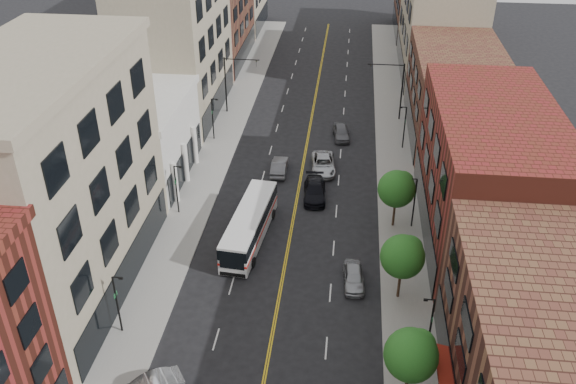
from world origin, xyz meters
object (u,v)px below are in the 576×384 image
(car_lane_behind, at_px, (279,166))
(car_lane_c, at_px, (341,132))
(car_parked_far, at_px, (354,277))
(car_lane_b, at_px, (323,164))
(car_lane_a, at_px, (315,191))
(city_bus, at_px, (250,224))

(car_lane_behind, relative_size, car_lane_c, 1.01)
(car_parked_far, bearing_deg, car_lane_c, 89.54)
(car_parked_far, xyz_separation_m, car_lane_b, (-3.55, 18.70, 0.05))
(car_lane_behind, distance_m, car_lane_b, 4.74)
(car_lane_a, bearing_deg, car_lane_behind, 127.42)
(car_parked_far, height_order, car_lane_c, car_lane_c)
(car_lane_b, relative_size, car_lane_c, 1.22)
(car_lane_behind, bearing_deg, city_bus, 83.73)
(car_lane_a, bearing_deg, city_bus, -127.73)
(city_bus, bearing_deg, car_lane_a, 61.76)
(city_bus, xyz_separation_m, car_lane_b, (5.76, 13.49, -0.94))
(car_lane_behind, height_order, car_lane_a, car_lane_a)
(car_lane_a, height_order, car_lane_b, car_lane_a)
(city_bus, height_order, car_parked_far, city_bus)
(city_bus, relative_size, car_lane_b, 2.12)
(car_lane_behind, distance_m, car_lane_a, 6.19)
(city_bus, height_order, car_lane_behind, city_bus)
(car_parked_far, relative_size, car_lane_behind, 0.92)
(car_lane_c, bearing_deg, city_bus, -116.75)
(car_lane_a, relative_size, car_lane_b, 0.98)
(car_lane_b, bearing_deg, car_lane_c, 72.42)
(city_bus, distance_m, car_parked_far, 10.71)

